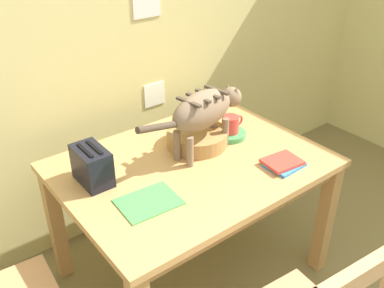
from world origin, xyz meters
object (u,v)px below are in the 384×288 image
at_px(book_stack, 283,163).
at_px(toaster, 92,166).
at_px(dining_table, 192,176).
at_px(cat, 204,111).
at_px(saucer_bowl, 230,134).
at_px(magazine, 149,202).
at_px(wicker_basket, 197,138).
at_px(coffee_mug, 231,124).

relative_size(book_stack, toaster, 0.95).
relative_size(dining_table, cat, 1.87).
height_order(dining_table, cat, cat).
bearing_deg(dining_table, saucer_bowl, 13.38).
relative_size(dining_table, book_stack, 6.65).
bearing_deg(magazine, dining_table, 26.34).
xyz_separation_m(dining_table, toaster, (-0.46, 0.14, 0.17)).
xyz_separation_m(magazine, book_stack, (0.67, -0.16, 0.01)).
height_order(cat, book_stack, cat).
bearing_deg(cat, magazine, -76.38).
height_order(dining_table, wicker_basket, wicker_basket).
bearing_deg(cat, saucer_bowl, 90.00).
xyz_separation_m(saucer_bowl, coffee_mug, (0.00, 0.00, 0.06)).
bearing_deg(saucer_bowl, cat, -171.33).
xyz_separation_m(dining_table, saucer_bowl, (0.32, 0.07, 0.10)).
bearing_deg(book_stack, magazine, 166.77).
xyz_separation_m(magazine, wicker_basket, (0.47, 0.26, 0.04)).
height_order(saucer_bowl, wicker_basket, wicker_basket).
distance_m(cat, toaster, 0.59).
xyz_separation_m(book_stack, toaster, (-0.78, 0.44, 0.07)).
distance_m(saucer_bowl, book_stack, 0.37).
bearing_deg(saucer_bowl, dining_table, -166.62).
relative_size(cat, toaster, 3.38).
bearing_deg(toaster, book_stack, -29.46).
relative_size(dining_table, saucer_bowl, 7.23).
distance_m(coffee_mug, wicker_basket, 0.20).
xyz_separation_m(cat, magazine, (-0.45, -0.19, -0.22)).
distance_m(coffee_mug, magazine, 0.70).
height_order(magazine, book_stack, book_stack).
height_order(coffee_mug, toaster, toaster).
relative_size(wicker_basket, toaster, 1.57).
bearing_deg(wicker_basket, cat, -100.63).
bearing_deg(coffee_mug, toaster, 175.13).
distance_m(dining_table, magazine, 0.38).
distance_m(dining_table, coffee_mug, 0.36).
relative_size(coffee_mug, wicker_basket, 0.43).
height_order(dining_table, toaster, toaster).
relative_size(coffee_mug, toaster, 0.68).
height_order(saucer_bowl, book_stack, book_stack).
relative_size(coffee_mug, book_stack, 0.71).
bearing_deg(wicker_basket, magazine, -150.99).
bearing_deg(coffee_mug, cat, -171.47).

